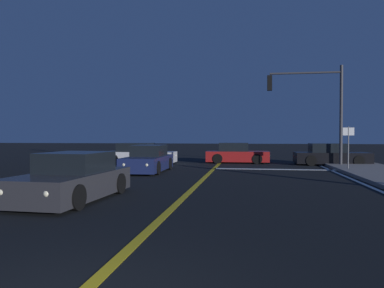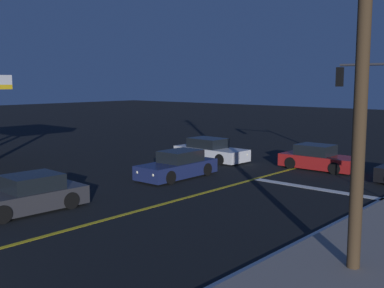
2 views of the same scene
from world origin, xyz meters
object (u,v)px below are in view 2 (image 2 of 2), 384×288
object	(u,v)px
car_lead_oncoming_navy	(178,166)
car_side_waiting_red	(318,159)
utility_pole_right	(363,54)
car_parked_curb_white	(210,151)
car_following_oncoming_charcoal	(28,195)

from	to	relation	value
car_lead_oncoming_navy	car_side_waiting_red	distance (m)	7.92
car_side_waiting_red	utility_pole_right	distance (m)	15.22
car_parked_curb_white	car_following_oncoming_charcoal	distance (m)	13.45
car_side_waiting_red	car_following_oncoming_charcoal	size ratio (longest dim) A/B	0.96
utility_pole_right	car_side_waiting_red	bearing A→B (deg)	119.94
car_parked_curb_white	car_lead_oncoming_navy	distance (m)	5.51
car_parked_curb_white	car_side_waiting_red	size ratio (longest dim) A/B	1.13
car_following_oncoming_charcoal	car_lead_oncoming_navy	bearing A→B (deg)	-86.88
car_parked_curb_white	car_side_waiting_red	xyz separation A→B (m)	(6.30, 1.59, -0.00)
car_lead_oncoming_navy	utility_pole_right	distance (m)	13.69
car_following_oncoming_charcoal	car_side_waiting_red	bearing A→B (deg)	-102.97
car_parked_curb_white	car_lead_oncoming_navy	size ratio (longest dim) A/B	1.05
car_side_waiting_red	utility_pole_right	size ratio (longest dim) A/B	0.40
car_lead_oncoming_navy	car_parked_curb_white	bearing A→B (deg)	-68.68
car_side_waiting_red	car_following_oncoming_charcoal	world-z (taller)	same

